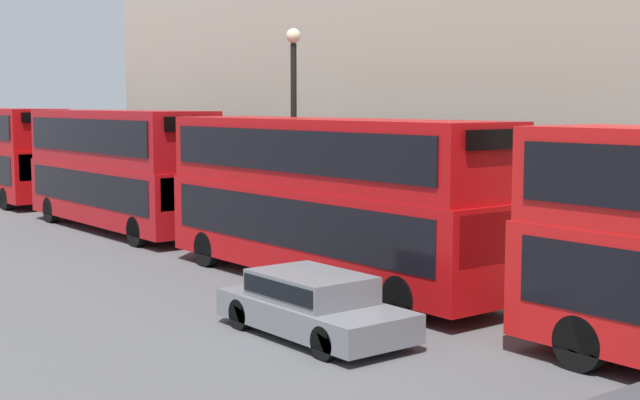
{
  "coord_description": "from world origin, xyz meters",
  "views": [
    {
      "loc": [
        -12.33,
        0.59,
        4.63
      ],
      "look_at": [
        0.48,
        17.13,
        2.36
      ],
      "focal_mm": 50.0,
      "sensor_mm": 36.0,
      "label": 1
    }
  ],
  "objects_px": {
    "bus_third_in_queue": "(118,165)",
    "bus_second_in_queue": "(326,193)",
    "bus_trailing": "(1,150)",
    "car_hatchback": "(313,303)",
    "pedestrian": "(565,279)"
  },
  "relations": [
    {
      "from": "bus_second_in_queue",
      "to": "pedestrian",
      "type": "relative_size",
      "value": 7.02
    },
    {
      "from": "bus_third_in_queue",
      "to": "bus_second_in_queue",
      "type": "bearing_deg",
      "value": -90.0
    },
    {
      "from": "bus_second_in_queue",
      "to": "bus_trailing",
      "type": "xyz_separation_m",
      "value": [
        -0.0,
        25.17,
        0.08
      ]
    },
    {
      "from": "bus_third_in_queue",
      "to": "bus_trailing",
      "type": "distance_m",
      "value": 12.94
    },
    {
      "from": "bus_third_in_queue",
      "to": "car_hatchback",
      "type": "distance_m",
      "value": 16.59
    },
    {
      "from": "pedestrian",
      "to": "bus_second_in_queue",
      "type": "bearing_deg",
      "value": 112.28
    },
    {
      "from": "bus_trailing",
      "to": "car_hatchback",
      "type": "relative_size",
      "value": 2.56
    },
    {
      "from": "bus_third_in_queue",
      "to": "pedestrian",
      "type": "xyz_separation_m",
      "value": [
        2.32,
        -17.89,
        -1.67
      ]
    },
    {
      "from": "bus_second_in_queue",
      "to": "bus_third_in_queue",
      "type": "xyz_separation_m",
      "value": [
        -0.0,
        12.23,
        0.06
      ]
    },
    {
      "from": "car_hatchback",
      "to": "pedestrian",
      "type": "bearing_deg",
      "value": -16.98
    },
    {
      "from": "bus_second_in_queue",
      "to": "pedestrian",
      "type": "xyz_separation_m",
      "value": [
        2.32,
        -5.66,
        -1.61
      ]
    },
    {
      "from": "bus_trailing",
      "to": "bus_second_in_queue",
      "type": "bearing_deg",
      "value": -90.0
    },
    {
      "from": "bus_trailing",
      "to": "pedestrian",
      "type": "xyz_separation_m",
      "value": [
        2.32,
        -30.83,
        -1.69
      ]
    },
    {
      "from": "bus_second_in_queue",
      "to": "car_hatchback",
      "type": "bearing_deg",
      "value": -131.01
    },
    {
      "from": "car_hatchback",
      "to": "pedestrian",
      "type": "xyz_separation_m",
      "value": [
        5.72,
        -1.75,
        0.06
      ]
    }
  ]
}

